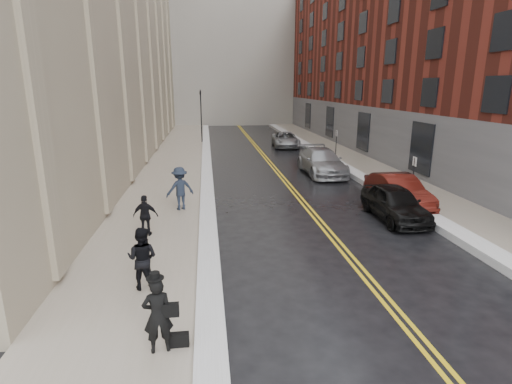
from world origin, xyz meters
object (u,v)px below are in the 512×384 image
object	(u,v)px
car_silver_far	(285,140)
pedestrian_main	(158,315)
pedestrian_a	(142,258)
pedestrian_c	(146,216)
pedestrian_b	(180,188)
car_silver_near	(321,162)
car_black	(395,203)
car_maroon	(398,191)

from	to	relation	value
car_silver_far	pedestrian_main	bearing A→B (deg)	-102.18
pedestrian_a	pedestrian_c	bearing A→B (deg)	-67.44
pedestrian_b	pedestrian_c	world-z (taller)	pedestrian_b
pedestrian_main	car_silver_far	bearing A→B (deg)	-116.06
pedestrian_b	car_silver_near	bearing A→B (deg)	-162.02
pedestrian_a	pedestrian_b	xyz separation A→B (m)	(0.58, 7.27, 0.09)
car_silver_far	car_black	bearing A→B (deg)	-84.52
car_maroon	car_silver_near	xyz separation A→B (m)	(-1.60, 7.43, 0.07)
pedestrian_c	car_maroon	bearing A→B (deg)	-160.62
car_silver_far	pedestrian_a	world-z (taller)	pedestrian_a
pedestrian_main	pedestrian_b	distance (m)	10.10
car_silver_far	pedestrian_b	distance (m)	21.01
car_black	car_silver_far	bearing A→B (deg)	92.13
car_silver_far	car_silver_near	bearing A→B (deg)	-86.04
pedestrian_c	car_black	bearing A→B (deg)	-169.02
pedestrian_c	pedestrian_b	bearing A→B (deg)	-103.79
car_silver_near	car_silver_far	distance (m)	12.01
pedestrian_a	pedestrian_b	bearing A→B (deg)	-78.87
car_silver_near	pedestrian_b	bearing A→B (deg)	-140.80
car_silver_near	car_black	bearing A→B (deg)	-87.07
pedestrian_b	car_silver_far	bearing A→B (deg)	-135.96
car_black	pedestrian_b	size ratio (longest dim) A/B	2.21
car_black	pedestrian_c	size ratio (longest dim) A/B	2.76
car_black	pedestrian_a	world-z (taller)	pedestrian_a
car_maroon	car_silver_far	world-z (taller)	car_maroon
pedestrian_main	pedestrian_b	size ratio (longest dim) A/B	0.86
pedestrian_main	pedestrian_c	size ratio (longest dim) A/B	1.08
pedestrian_main	pedestrian_c	distance (m)	7.04
car_black	car_maroon	distance (m)	2.09
car_black	car_maroon	size ratio (longest dim) A/B	0.95
car_maroon	pedestrian_a	xyz separation A→B (m)	(-10.79, -7.00, 0.29)
pedestrian_main	pedestrian_c	world-z (taller)	pedestrian_main
pedestrian_main	car_silver_near	bearing A→B (deg)	-126.06
car_silver_near	pedestrian_b	distance (m)	11.20
car_black	pedestrian_c	bearing A→B (deg)	-173.40
car_maroon	car_silver_far	xyz separation A→B (m)	(-1.60, 19.44, -0.06)
pedestrian_b	car_black	bearing A→B (deg)	145.37
car_silver_near	pedestrian_main	world-z (taller)	pedestrian_main
pedestrian_main	pedestrian_a	distance (m)	2.92
pedestrian_main	pedestrian_a	bearing A→B (deg)	-85.64
car_maroon	pedestrian_a	distance (m)	12.86
car_black	pedestrian_a	distance (m)	11.05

